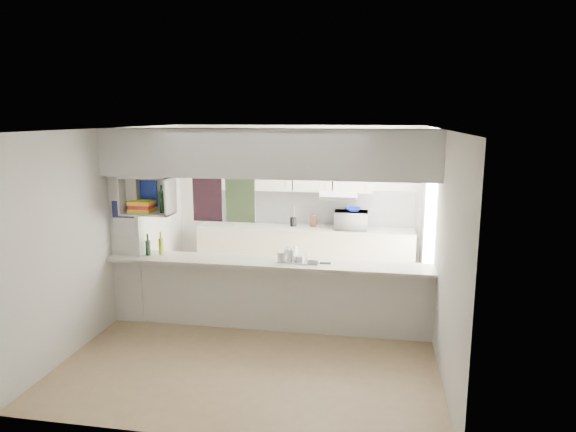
% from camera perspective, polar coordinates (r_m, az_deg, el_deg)
% --- Properties ---
extents(floor, '(4.80, 4.80, 0.00)m').
position_cam_1_polar(floor, '(6.93, -2.28, -12.35)').
color(floor, '#9C7F5A').
rests_on(floor, ground).
extents(ceiling, '(4.80, 4.80, 0.00)m').
position_cam_1_polar(ceiling, '(6.36, -2.46, 9.69)').
color(ceiling, white).
rests_on(ceiling, wall_back).
extents(wall_back, '(4.20, 0.00, 4.20)m').
position_cam_1_polar(wall_back, '(8.84, 0.91, 1.61)').
color(wall_back, silver).
rests_on(wall_back, floor).
extents(wall_left, '(0.00, 4.80, 4.80)m').
position_cam_1_polar(wall_left, '(7.25, -18.81, -1.08)').
color(wall_left, silver).
rests_on(wall_left, floor).
extents(wall_right, '(0.00, 4.80, 4.80)m').
position_cam_1_polar(wall_right, '(6.42, 16.29, -2.45)').
color(wall_right, silver).
rests_on(wall_right, floor).
extents(servery_partition, '(4.20, 0.50, 2.60)m').
position_cam_1_polar(servery_partition, '(6.49, -3.89, 1.35)').
color(servery_partition, silver).
rests_on(servery_partition, floor).
extents(cubby_shelf, '(0.65, 0.35, 0.50)m').
position_cam_1_polar(cubby_shelf, '(6.89, -15.37, 1.97)').
color(cubby_shelf, white).
rests_on(cubby_shelf, bulkhead).
extents(kitchen_run, '(3.60, 0.63, 2.24)m').
position_cam_1_polar(kitchen_run, '(8.65, 1.68, -1.80)').
color(kitchen_run, beige).
rests_on(kitchen_run, floor).
extents(microwave, '(0.55, 0.37, 0.30)m').
position_cam_1_polar(microwave, '(8.47, 7.03, -0.47)').
color(microwave, white).
rests_on(microwave, bench_top).
extents(bowl, '(0.26, 0.26, 0.06)m').
position_cam_1_polar(bowl, '(8.42, 7.26, 0.72)').
color(bowl, navy).
rests_on(bowl, microwave).
extents(dish_rack, '(0.41, 0.33, 0.21)m').
position_cam_1_polar(dish_rack, '(6.59, 0.66, -4.34)').
color(dish_rack, silver).
rests_on(dish_rack, breakfast_bar).
extents(cup, '(0.14, 0.14, 0.11)m').
position_cam_1_polar(cup, '(6.51, -0.61, -4.66)').
color(cup, white).
rests_on(cup, dish_rack).
extents(wine_bottles, '(0.21, 0.14, 0.31)m').
position_cam_1_polar(wine_bottles, '(7.10, -14.59, -3.29)').
color(wine_bottles, black).
rests_on(wine_bottles, breakfast_bar).
extents(plastic_tubs, '(0.49, 0.22, 0.07)m').
position_cam_1_polar(plastic_tubs, '(6.57, 1.91, -4.84)').
color(plastic_tubs, silver).
rests_on(plastic_tubs, breakfast_bar).
extents(utensil_jar, '(0.11, 0.11, 0.15)m').
position_cam_1_polar(utensil_jar, '(8.65, 0.60, -0.65)').
color(utensil_jar, black).
rests_on(utensil_jar, bench_top).
extents(knife_block, '(0.11, 0.10, 0.19)m').
position_cam_1_polar(knife_block, '(8.63, 2.83, -0.57)').
color(knife_block, '#532F1C').
rests_on(knife_block, bench_top).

